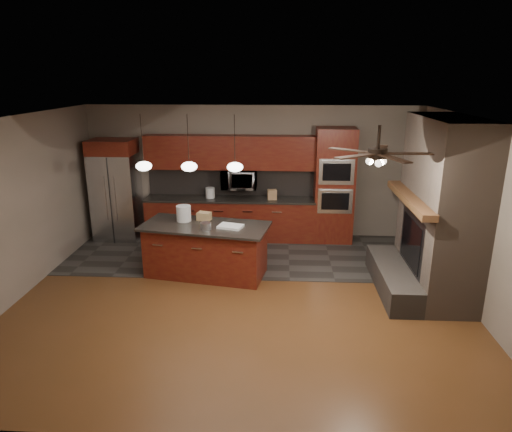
# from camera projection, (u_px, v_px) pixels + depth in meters

# --- Properties ---
(ground) EXTENTS (7.00, 7.00, 0.00)m
(ground) POSITION_uv_depth(u_px,v_px,m) (242.00, 296.00, 7.29)
(ground) COLOR #59341A
(ground) RESTS_ON ground
(ceiling) EXTENTS (7.00, 6.00, 0.02)m
(ceiling) POSITION_uv_depth(u_px,v_px,m) (240.00, 118.00, 6.46)
(ceiling) COLOR white
(ceiling) RESTS_ON back_wall
(back_wall) EXTENTS (7.00, 0.02, 2.80)m
(back_wall) POSITION_uv_depth(u_px,v_px,m) (253.00, 172.00, 9.74)
(back_wall) COLOR gray
(back_wall) RESTS_ON ground
(right_wall) EXTENTS (0.02, 6.00, 2.80)m
(right_wall) POSITION_uv_depth(u_px,v_px,m) (478.00, 216.00, 6.69)
(right_wall) COLOR gray
(right_wall) RESTS_ON ground
(left_wall) EXTENTS (0.02, 6.00, 2.80)m
(left_wall) POSITION_uv_depth(u_px,v_px,m) (16.00, 209.00, 7.06)
(left_wall) COLOR gray
(left_wall) RESTS_ON ground
(slate_tile_patch) EXTENTS (7.00, 2.40, 0.01)m
(slate_tile_patch) POSITION_uv_depth(u_px,v_px,m) (249.00, 254.00, 9.01)
(slate_tile_patch) COLOR #34322F
(slate_tile_patch) RESTS_ON ground
(fireplace_column) EXTENTS (1.30, 2.10, 2.80)m
(fireplace_column) POSITION_uv_depth(u_px,v_px,m) (436.00, 215.00, 7.13)
(fireplace_column) COLOR #6D5B4E
(fireplace_column) RESTS_ON ground
(back_cabinetry) EXTENTS (3.59, 0.64, 2.20)m
(back_cabinetry) POSITION_uv_depth(u_px,v_px,m) (230.00, 198.00, 9.67)
(back_cabinetry) COLOR maroon
(back_cabinetry) RESTS_ON ground
(oven_tower) EXTENTS (0.80, 0.63, 2.38)m
(oven_tower) POSITION_uv_depth(u_px,v_px,m) (334.00, 186.00, 9.42)
(oven_tower) COLOR maroon
(oven_tower) RESTS_ON ground
(microwave) EXTENTS (0.73, 0.41, 0.50)m
(microwave) POSITION_uv_depth(u_px,v_px,m) (239.00, 179.00, 9.54)
(microwave) COLOR silver
(microwave) RESTS_ON back_cabinetry
(refrigerator) EXTENTS (0.91, 0.75, 2.13)m
(refrigerator) POSITION_uv_depth(u_px,v_px,m) (116.00, 190.00, 9.62)
(refrigerator) COLOR silver
(refrigerator) RESTS_ON ground
(kitchen_island) EXTENTS (2.31, 1.36, 0.92)m
(kitchen_island) POSITION_uv_depth(u_px,v_px,m) (206.00, 250.00, 7.97)
(kitchen_island) COLOR maroon
(kitchen_island) RESTS_ON ground
(white_bucket) EXTENTS (0.27, 0.27, 0.28)m
(white_bucket) POSITION_uv_depth(u_px,v_px,m) (184.00, 213.00, 8.02)
(white_bucket) COLOR silver
(white_bucket) RESTS_ON kitchen_island
(paint_can) EXTENTS (0.21, 0.21, 0.12)m
(paint_can) POSITION_uv_depth(u_px,v_px,m) (206.00, 226.00, 7.59)
(paint_can) COLOR #ABAAAF
(paint_can) RESTS_ON kitchen_island
(paint_tray) EXTENTS (0.46, 0.38, 0.04)m
(paint_tray) POSITION_uv_depth(u_px,v_px,m) (231.00, 226.00, 7.70)
(paint_tray) COLOR white
(paint_tray) RESTS_ON kitchen_island
(cardboard_box) EXTENTS (0.27, 0.23, 0.15)m
(cardboard_box) POSITION_uv_depth(u_px,v_px,m) (204.00, 216.00, 8.08)
(cardboard_box) COLOR #A38254
(cardboard_box) RESTS_ON kitchen_island
(counter_bucket) EXTENTS (0.22, 0.22, 0.22)m
(counter_bucket) POSITION_uv_depth(u_px,v_px,m) (210.00, 193.00, 9.61)
(counter_bucket) COLOR silver
(counter_bucket) RESTS_ON back_cabinetry
(counter_box) EXTENTS (0.20, 0.17, 0.21)m
(counter_box) POSITION_uv_depth(u_px,v_px,m) (272.00, 195.00, 9.50)
(counter_box) COLOR #A87F57
(counter_box) RESTS_ON back_cabinetry
(pendant_left) EXTENTS (0.26, 0.26, 0.92)m
(pendant_left) POSITION_uv_depth(u_px,v_px,m) (144.00, 166.00, 7.46)
(pendant_left) COLOR black
(pendant_left) RESTS_ON ceiling
(pendant_center) EXTENTS (0.26, 0.26, 0.92)m
(pendant_center) POSITION_uv_depth(u_px,v_px,m) (189.00, 166.00, 7.42)
(pendant_center) COLOR black
(pendant_center) RESTS_ON ceiling
(pendant_right) EXTENTS (0.26, 0.26, 0.92)m
(pendant_right) POSITION_uv_depth(u_px,v_px,m) (235.00, 167.00, 7.38)
(pendant_right) COLOR black
(pendant_right) RESTS_ON ceiling
(ceiling_fan) EXTENTS (1.27, 1.33, 0.41)m
(ceiling_fan) POSITION_uv_depth(u_px,v_px,m) (378.00, 153.00, 5.71)
(ceiling_fan) COLOR black
(ceiling_fan) RESTS_ON ceiling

